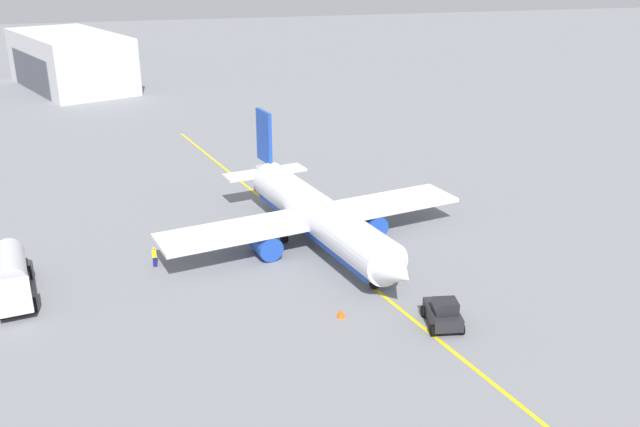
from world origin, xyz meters
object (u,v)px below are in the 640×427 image
object	(u,v)px
airplane	(317,216)
safety_cone_nose	(341,313)
fuel_tanker	(11,275)
pushback_tug	(443,313)
refueling_worker	(155,257)

from	to	relation	value
airplane	safety_cone_nose	world-z (taller)	airplane
fuel_tanker	airplane	bearing A→B (deg)	98.31
fuel_tanker	pushback_tug	size ratio (longest dim) A/B	2.52
airplane	refueling_worker	size ratio (longest dim) A/B	16.95
airplane	fuel_tanker	world-z (taller)	airplane
airplane	safety_cone_nose	distance (m)	13.41
fuel_tanker	refueling_worker	bearing A→B (deg)	103.66
fuel_tanker	pushback_tug	xyz separation A→B (m)	(12.48, 29.54, -0.70)
safety_cone_nose	refueling_worker	bearing A→B (deg)	-134.00
fuel_tanker	refueling_worker	xyz separation A→B (m)	(-2.56, 10.54, -0.89)
refueling_worker	pushback_tug	bearing A→B (deg)	51.64
airplane	pushback_tug	bearing A→B (deg)	16.60
airplane	refueling_worker	world-z (taller)	airplane
pushback_tug	airplane	bearing A→B (deg)	-163.40
refueling_worker	airplane	bearing A→B (deg)	94.23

